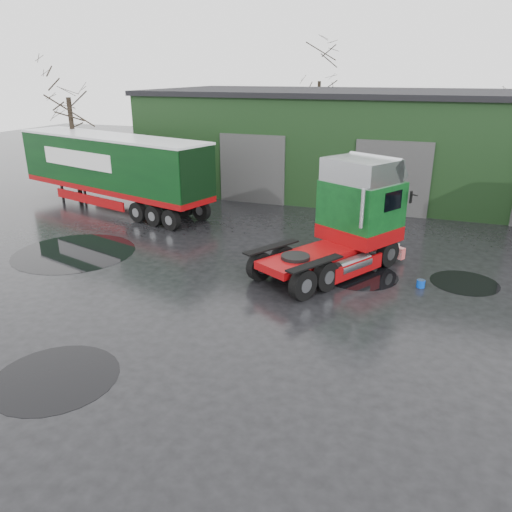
{
  "coord_description": "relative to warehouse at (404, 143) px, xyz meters",
  "views": [
    {
      "loc": [
        4.34,
        -13.39,
        7.39
      ],
      "look_at": [
        -0.98,
        1.01,
        1.7
      ],
      "focal_mm": 35.0,
      "sensor_mm": 36.0,
      "label": 1
    }
  ],
  "objects": [
    {
      "name": "warehouse",
      "position": [
        0.0,
        0.0,
        0.0
      ],
      "size": [
        32.4,
        12.4,
        6.3
      ],
      "color": "black",
      "rests_on": "ground"
    },
    {
      "name": "puddle_1",
      "position": [
        3.72,
        -14.7,
        -3.15
      ],
      "size": [
        2.47,
        2.47,
        0.01
      ],
      "primitive_type": "cylinder",
      "color": "black",
      "rests_on": "ground"
    },
    {
      "name": "puddle_2",
      "position": [
        -12.13,
        -17.02,
        -3.15
      ],
      "size": [
        5.18,
        5.18,
        0.01
      ],
      "primitive_type": "cylinder",
      "color": "black",
      "rests_on": "ground"
    },
    {
      "name": "ground",
      "position": [
        -2.0,
        -20.0,
        -3.16
      ],
      "size": [
        100.0,
        100.0,
        0.0
      ],
      "primitive_type": "plane",
      "color": "black"
    },
    {
      "name": "tree_left",
      "position": [
        -19.0,
        -8.0,
        1.09
      ],
      "size": [
        4.4,
        4.4,
        8.5
      ],
      "primitive_type": null,
      "color": "black",
      "rests_on": "ground"
    },
    {
      "name": "puddle_0",
      "position": [
        -6.28,
        -24.94,
        -3.15
      ],
      "size": [
        3.22,
        3.22,
        0.01
      ],
      "primitive_type": "cylinder",
      "color": "black",
      "rests_on": "ground"
    },
    {
      "name": "tree_back_a",
      "position": [
        -8.0,
        10.0,
        1.59
      ],
      "size": [
        4.4,
        4.4,
        9.5
      ],
      "primitive_type": null,
      "color": "black",
      "rests_on": "ground"
    },
    {
      "name": "hero_tractor",
      "position": [
        -1.37,
        -15.5,
        -1.0
      ],
      "size": [
        5.96,
        7.49,
        4.31
      ],
      "primitive_type": null,
      "rotation": [
        0.0,
        0.0,
        -0.51
      ],
      "color": "#0C4317",
      "rests_on": "ground"
    },
    {
      "name": "puddle_4",
      "position": [
        -0.1,
        -15.33,
        -3.15
      ],
      "size": [
        3.0,
        3.0,
        0.01
      ],
      "primitive_type": "cylinder",
      "color": "black",
      "rests_on": "ground"
    },
    {
      "name": "trailer_left",
      "position": [
        -14.93,
        -10.0,
        -1.08
      ],
      "size": [
        13.58,
        6.33,
        4.15
      ],
      "primitive_type": null,
      "rotation": [
        0.0,
        0.0,
        1.29
      ],
      "color": "silver",
      "rests_on": "ground"
    },
    {
      "name": "wash_bucket",
      "position": [
        2.2,
        -15.68,
        -3.02
      ],
      "size": [
        0.35,
        0.35,
        0.28
      ],
      "primitive_type": "cylinder",
      "rotation": [
        0.0,
        0.0,
        -0.21
      ],
      "color": "#083BB8",
      "rests_on": "ground"
    }
  ]
}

